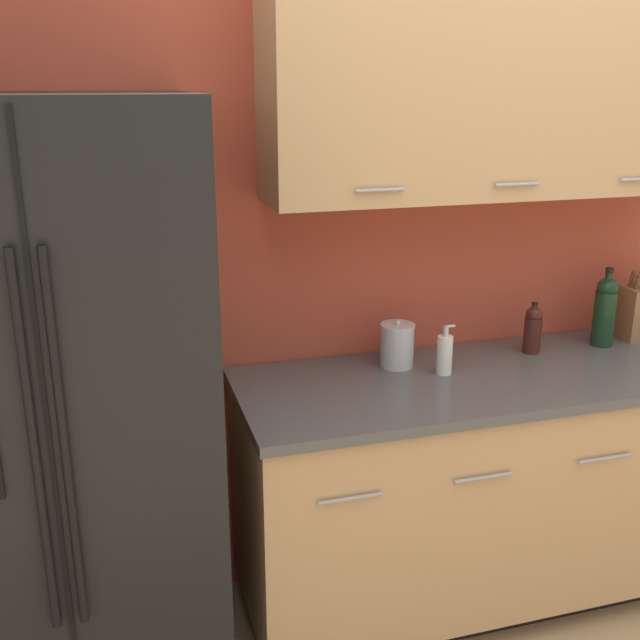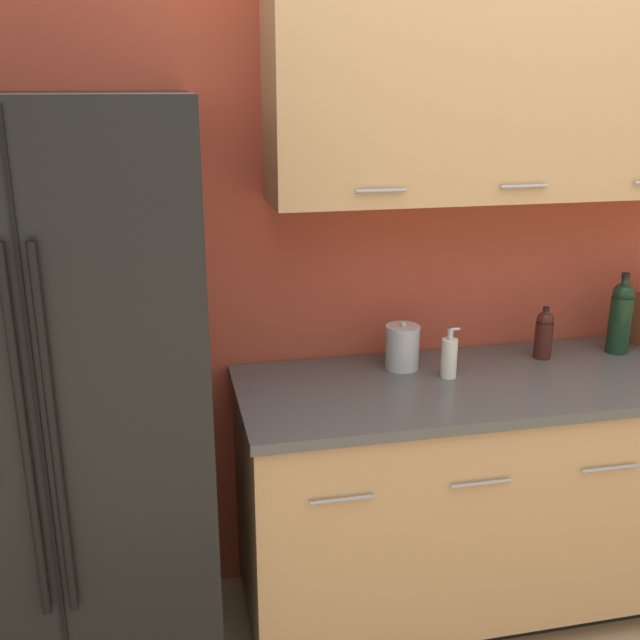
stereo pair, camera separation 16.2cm
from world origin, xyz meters
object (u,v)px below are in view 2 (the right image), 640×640
Objects in this scene: steel_canister at (402,347)px; soap_dispenser at (449,357)px; oil_bottle at (544,334)px; wine_bottle at (621,316)px; refrigerator at (60,414)px.

soap_dispenser is at bearing -40.99° from steel_canister.
soap_dispenser reaches higher than steel_canister.
wine_bottle is at bearing -0.49° from oil_bottle.
soap_dispenser is 0.91× the size of oil_bottle.
steel_canister is at bearing 178.95° from oil_bottle.
steel_canister is at bearing 139.01° from soap_dispenser.
wine_bottle reaches higher than steel_canister.
wine_bottle is 0.31m from oil_bottle.
oil_bottle is at bearing 6.20° from refrigerator.
refrigerator is at bearing -170.42° from steel_canister.
steel_canister is (1.14, 0.19, 0.06)m from refrigerator.
oil_bottle is (-0.31, 0.00, -0.05)m from wine_bottle.
wine_bottle is 1.76× the size of steel_canister.
wine_bottle is at bearing -0.85° from steel_canister.
wine_bottle is (1.99, 0.18, 0.12)m from refrigerator.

